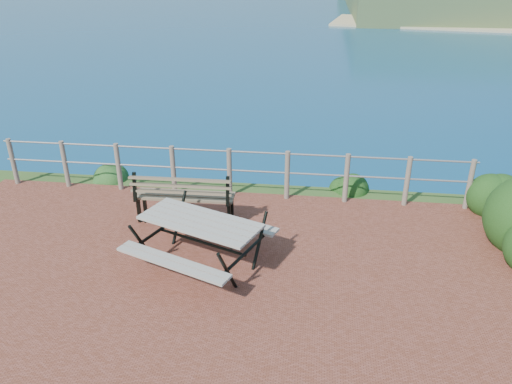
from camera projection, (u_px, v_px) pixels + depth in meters
The scene contains 7 objects.
ground at pixel (190, 298), 7.15m from camera, with size 10.00×7.00×0.12m, color brown.
safety_railing at pixel (229, 170), 9.90m from camera, with size 9.40×0.10×1.00m.
picnic_table at pixel (201, 237), 7.69m from camera, with size 2.01×1.52×0.79m.
park_bench at pixel (184, 188), 8.93m from camera, with size 1.80×0.48×1.01m.
shrub_right_edge at pixel (497, 214), 9.45m from camera, with size 1.02×1.02×1.45m, color #1A3D12.
shrub_lip_west at pixel (105, 176), 11.02m from camera, with size 0.70×0.70×0.42m, color #1B481C.
shrub_lip_east at pixel (350, 193), 10.27m from camera, with size 0.81×0.81×0.56m, color #1A3D12.
Camera 1 is at (1.65, -5.61, 4.49)m, focal length 35.00 mm.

